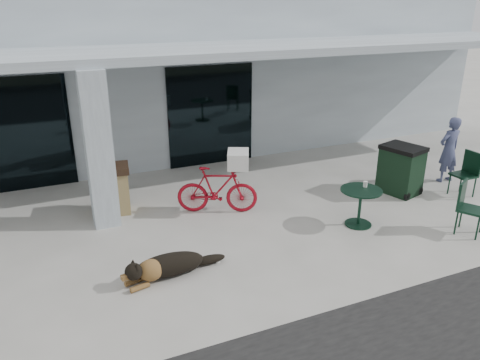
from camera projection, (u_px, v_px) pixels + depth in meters
name	position (u px, v px, depth m)	size (l,w,h in m)	color
ground	(215.00, 261.00, 8.22)	(80.00, 80.00, 0.00)	#B8B5AE
building	(118.00, 69.00, 14.66)	(22.00, 7.00, 4.50)	silver
storefront_glass_left	(8.00, 136.00, 10.79)	(2.80, 0.06, 2.70)	black
storefront_glass_right	(211.00, 116.00, 12.66)	(2.40, 0.06, 2.70)	black
column	(99.00, 151.00, 9.06)	(0.50, 0.50, 3.12)	silver
overhang	(153.00, 53.00, 10.13)	(22.00, 2.80, 0.18)	silver
bicycle	(217.00, 190.00, 9.95)	(0.48, 1.71, 1.03)	maroon
laundry_basket	(238.00, 159.00, 9.69)	(0.58, 0.43, 0.35)	white
dog	(169.00, 264.00, 7.72)	(1.35, 0.45, 0.45)	black
cup_near_dog	(217.00, 259.00, 8.18)	(0.09, 0.09, 0.11)	white
cafe_table_far	(360.00, 207.00, 9.41)	(0.83, 0.83, 0.78)	black
cafe_chair_far_a	(472.00, 209.00, 9.01)	(0.48, 0.52, 1.05)	black
cafe_chair_far_b	(464.00, 174.00, 10.79)	(0.47, 0.52, 1.05)	black
person	(449.00, 150.00, 11.56)	(0.60, 0.39, 1.65)	#424970
cup_on_table	(365.00, 184.00, 9.39)	(0.08, 0.08, 0.12)	white
trash_receptacle	(116.00, 189.00, 9.96)	(0.62, 0.62, 1.06)	olive
wheeled_bin	(401.00, 170.00, 10.95)	(0.71, 0.90, 1.15)	black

